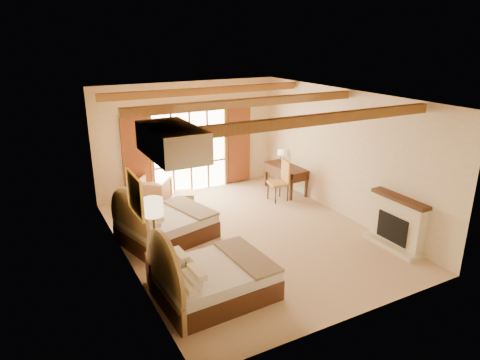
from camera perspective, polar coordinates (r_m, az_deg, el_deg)
floor at (r=10.06m, az=0.99°, el=-7.34°), size 7.00×7.00×0.00m
wall_back at (r=12.52m, az=-6.81°, el=5.63°), size 5.50×0.00×5.50m
wall_left at (r=8.53m, az=-15.31°, el=-1.28°), size 0.00×7.00×7.00m
wall_right at (r=11.01m, az=13.67°, el=3.38°), size 0.00×7.00×7.00m
ceiling at (r=9.11m, az=1.11°, el=11.04°), size 7.00×7.00×0.00m
ceiling_beams at (r=9.12m, az=1.10°, el=10.29°), size 5.39×4.60×0.18m
french_doors at (r=12.55m, az=-6.64°, el=4.02°), size 3.95×0.08×2.60m
fireplace at (r=9.95m, az=20.13°, el=-5.63°), size 0.46×1.40×1.16m
painting at (r=7.80m, az=-13.78°, el=-1.87°), size 0.06×0.95×0.75m
canopy_valance at (r=6.38m, az=-9.06°, el=5.12°), size 0.70×1.40×0.45m
bed_near at (r=7.69m, az=-4.36°, el=-12.99°), size 2.03×1.58×1.29m
bed_far at (r=9.81m, az=-10.48°, el=-5.90°), size 2.28×1.90×1.27m
nightstand at (r=8.18m, az=-10.42°, el=-11.84°), size 0.57×0.57×0.61m
floor_lamp at (r=7.65m, az=-11.52°, el=-4.31°), size 0.37×0.37×1.74m
armchair at (r=11.85m, az=-11.46°, el=-1.56°), size 1.16×1.16×0.76m
ottoman at (r=11.76m, az=-7.43°, el=-2.50°), size 0.64×0.64×0.37m
desk at (r=12.68m, az=6.10°, el=0.28°), size 0.72×1.49×0.78m
desk_chair at (r=12.03m, az=5.20°, el=-1.07°), size 0.58×0.57×1.14m
desk_lamp at (r=12.92m, az=5.43°, el=3.63°), size 0.19×0.19×0.37m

